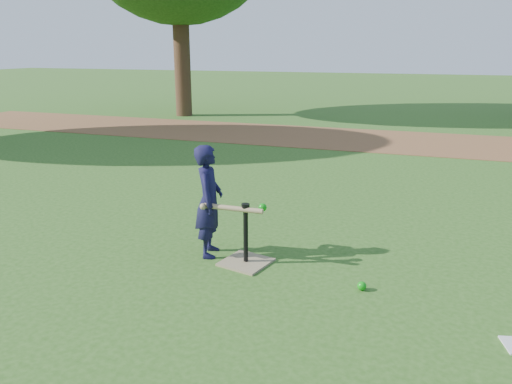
% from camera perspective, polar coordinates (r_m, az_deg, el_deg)
% --- Properties ---
extents(ground, '(80.00, 80.00, 0.00)m').
position_cam_1_polar(ground, '(4.80, 0.71, -9.02)').
color(ground, '#285116').
rests_on(ground, ground).
extents(dirt_strip, '(24.00, 3.00, 0.01)m').
position_cam_1_polar(dirt_strip, '(11.88, 12.51, 5.87)').
color(dirt_strip, brown).
rests_on(dirt_strip, ground).
extents(child, '(0.38, 0.48, 1.14)m').
position_cam_1_polar(child, '(5.00, -5.40, -1.05)').
color(child, black).
rests_on(child, ground).
extents(wiffle_ball_ground, '(0.08, 0.08, 0.08)m').
position_cam_1_polar(wiffle_ball_ground, '(4.53, 12.00, -10.46)').
color(wiffle_ball_ground, '#0D9210').
rests_on(wiffle_ball_ground, ground).
extents(batting_tee, '(0.52, 0.52, 0.61)m').
position_cam_1_polar(batting_tee, '(4.93, -1.17, -6.96)').
color(batting_tee, '#8D7C59').
rests_on(batting_tee, ground).
extents(swing_action, '(0.64, 0.21, 0.08)m').
position_cam_1_polar(swing_action, '(4.80, -2.29, -1.84)').
color(swing_action, tan).
rests_on(swing_action, ground).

